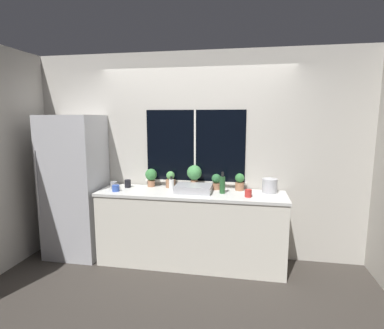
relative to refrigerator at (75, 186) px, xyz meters
The scene contains 19 objects.
ground_plane 1.86m from the refrigerator, 10.52° to the right, with size 14.00×14.00×0.00m, color #38332D.
wall_back 1.66m from the refrigerator, 12.31° to the left, with size 8.00×0.09×2.70m.
wall_left 1.42m from the refrigerator, 117.82° to the left, with size 0.06×7.00×2.70m.
wall_right 4.00m from the refrigerator, 17.66° to the left, with size 0.06×7.00×2.70m.
counter 1.65m from the refrigerator, ahead, with size 2.34×0.59×0.94m.
refrigerator is the anchor object (origin of this frame).
sink 1.61m from the refrigerator, ahead, with size 0.45×0.37×0.28m.
potted_plant_far_left 1.03m from the refrigerator, 11.58° to the left, with size 0.16×0.16×0.24m.
potted_plant_left 1.29m from the refrigerator, ahead, with size 0.13×0.13×0.22m.
potted_plant_center 1.61m from the refrigerator, ahead, with size 0.19×0.19×0.31m.
potted_plant_right 1.89m from the refrigerator, ahead, with size 0.12×0.12×0.20m.
potted_plant_far_right 2.19m from the refrigerator, ahead, with size 0.12×0.12×0.22m.
soap_bottle 1.32m from the refrigerator, ahead, with size 0.06×0.06×0.18m.
bottle_tall 1.97m from the refrigerator, ahead, with size 0.07×0.07×0.26m.
mug_black 0.71m from the refrigerator, ahead, with size 0.08×0.08×0.10m.
mug_red 2.29m from the refrigerator, ahead, with size 0.08×0.08×0.09m.
mug_blue 0.65m from the refrigerator, 11.46° to the right, with size 0.09×0.09×0.08m.
mug_grey 0.57m from the refrigerator, ahead, with size 0.09×0.09×0.10m.
kettle 2.55m from the refrigerator, ahead, with size 0.18×0.18×0.19m.
Camera 1 is at (0.66, -3.28, 1.86)m, focal length 28.00 mm.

